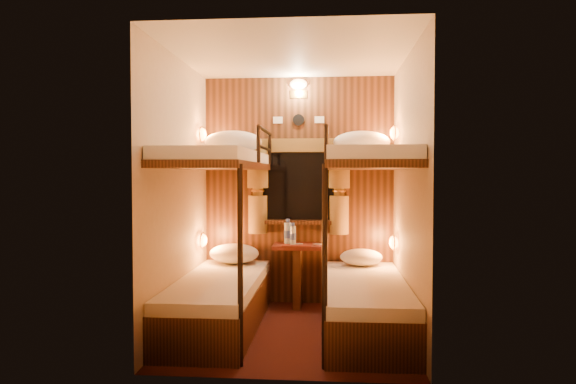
# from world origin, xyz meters

# --- Properties ---
(floor) EXTENTS (2.10, 2.10, 0.00)m
(floor) POSITION_xyz_m (0.00, 0.00, 0.00)
(floor) COLOR #370F0F
(floor) RESTS_ON ground
(ceiling) EXTENTS (2.10, 2.10, 0.00)m
(ceiling) POSITION_xyz_m (0.00, 0.00, 2.40)
(ceiling) COLOR silver
(ceiling) RESTS_ON wall_back
(wall_back) EXTENTS (2.40, 0.00, 2.40)m
(wall_back) POSITION_xyz_m (0.00, 1.05, 1.20)
(wall_back) COLOR #C6B293
(wall_back) RESTS_ON floor
(wall_front) EXTENTS (2.40, 0.00, 2.40)m
(wall_front) POSITION_xyz_m (0.00, -1.05, 1.20)
(wall_front) COLOR #C6B293
(wall_front) RESTS_ON floor
(wall_left) EXTENTS (0.00, 2.40, 2.40)m
(wall_left) POSITION_xyz_m (-1.00, 0.00, 1.20)
(wall_left) COLOR #C6B293
(wall_left) RESTS_ON floor
(wall_right) EXTENTS (0.00, 2.40, 2.40)m
(wall_right) POSITION_xyz_m (1.00, 0.00, 1.20)
(wall_right) COLOR #C6B293
(wall_right) RESTS_ON floor
(back_panel) EXTENTS (2.00, 0.03, 2.40)m
(back_panel) POSITION_xyz_m (0.00, 1.04, 1.20)
(back_panel) COLOR #321D0E
(back_panel) RESTS_ON floor
(bunk_left) EXTENTS (0.72, 1.90, 1.82)m
(bunk_left) POSITION_xyz_m (-0.65, 0.07, 0.56)
(bunk_left) COLOR #321D0E
(bunk_left) RESTS_ON floor
(bunk_right) EXTENTS (0.72, 1.90, 1.82)m
(bunk_right) POSITION_xyz_m (0.65, 0.07, 0.56)
(bunk_right) COLOR #321D0E
(bunk_right) RESTS_ON floor
(window) EXTENTS (1.00, 0.12, 0.79)m
(window) POSITION_xyz_m (0.00, 1.00, 1.18)
(window) COLOR black
(window) RESTS_ON back_panel
(curtains) EXTENTS (1.10, 0.22, 1.00)m
(curtains) POSITION_xyz_m (0.00, 0.97, 1.26)
(curtains) COLOR olive
(curtains) RESTS_ON back_panel
(back_fixtures) EXTENTS (0.54, 0.09, 0.48)m
(back_fixtures) POSITION_xyz_m (0.00, 1.00, 2.25)
(back_fixtures) COLOR black
(back_fixtures) RESTS_ON back_panel
(reading_lamps) EXTENTS (2.00, 0.20, 1.25)m
(reading_lamps) POSITION_xyz_m (-0.00, 0.70, 1.24)
(reading_lamps) COLOR orange
(reading_lamps) RESTS_ON wall_left
(table) EXTENTS (0.50, 0.34, 0.66)m
(table) POSITION_xyz_m (0.00, 0.85, 0.41)
(table) COLOR #571B13
(table) RESTS_ON floor
(bottle_left) EXTENTS (0.08, 0.08, 0.26)m
(bottle_left) POSITION_xyz_m (-0.10, 0.88, 0.76)
(bottle_left) COLOR #99BFE5
(bottle_left) RESTS_ON table
(bottle_right) EXTENTS (0.07, 0.07, 0.23)m
(bottle_right) POSITION_xyz_m (-0.05, 0.83, 0.75)
(bottle_right) COLOR #99BFE5
(bottle_right) RESTS_ON table
(sachet_a) EXTENTS (0.10, 0.09, 0.01)m
(sachet_a) POSITION_xyz_m (0.21, 0.87, 0.65)
(sachet_a) COLOR silver
(sachet_a) RESTS_ON table
(sachet_b) EXTENTS (0.09, 0.07, 0.01)m
(sachet_b) POSITION_xyz_m (0.02, 0.86, 0.65)
(sachet_b) COLOR silver
(sachet_b) RESTS_ON table
(pillow_lower_left) EXTENTS (0.51, 0.37, 0.20)m
(pillow_lower_left) POSITION_xyz_m (-0.65, 0.78, 0.56)
(pillow_lower_left) COLOR silver
(pillow_lower_left) RESTS_ON bunk_left
(pillow_lower_right) EXTENTS (0.43, 0.30, 0.17)m
(pillow_lower_right) POSITION_xyz_m (0.65, 0.77, 0.54)
(pillow_lower_right) COLOR silver
(pillow_lower_right) RESTS_ON bunk_right
(pillow_upper_left) EXTENTS (0.59, 0.42, 0.23)m
(pillow_upper_left) POSITION_xyz_m (-0.65, 0.76, 1.70)
(pillow_upper_left) COLOR silver
(pillow_upper_left) RESTS_ON bunk_left
(pillow_upper_right) EXTENTS (0.57, 0.41, 0.22)m
(pillow_upper_right) POSITION_xyz_m (0.65, 0.80, 1.70)
(pillow_upper_right) COLOR silver
(pillow_upper_right) RESTS_ON bunk_right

